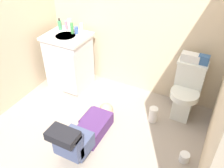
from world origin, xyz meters
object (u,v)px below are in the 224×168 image
(person_plumber, at_px, (85,132))
(bottle_white, at_px, (70,25))
(faucet, at_px, (72,28))
(bottle_blue, at_px, (76,30))
(tissue_box, at_px, (191,57))
(toilet_paper_roll, at_px, (184,157))
(toiletry_bag, at_px, (204,60))
(paper_towel_roll, at_px, (153,114))
(bottle_green, at_px, (72,28))
(toilet, at_px, (186,91))
(bottle_pink, at_px, (66,25))
(bottle_clear, at_px, (81,29))
(soap_dispenser, at_px, (60,25))
(vanity_cabinet, at_px, (69,60))

(person_plumber, relative_size, bottle_white, 6.09)
(faucet, xyz_separation_m, bottle_blue, (0.10, -0.04, 0.00))
(tissue_box, height_order, toilet_paper_roll, tissue_box)
(toiletry_bag, distance_m, paper_towel_roll, 0.91)
(person_plumber, distance_m, bottle_green, 1.46)
(tissue_box, height_order, bottle_blue, bottle_blue)
(toilet_paper_roll, bearing_deg, toilet, 105.59)
(tissue_box, distance_m, paper_towel_roll, 0.85)
(bottle_pink, bearing_deg, tissue_box, 1.14)
(faucet, distance_m, bottle_pink, 0.11)
(bottle_green, height_order, bottle_clear, bottle_clear)
(toilet, height_order, bottle_white, bottle_white)
(toilet, height_order, toilet_paper_roll, toilet)
(person_plumber, distance_m, toiletry_bag, 1.62)
(toiletry_bag, relative_size, toilet_paper_roll, 1.13)
(person_plumber, height_order, tissue_box, tissue_box)
(bottle_blue, relative_size, paper_towel_roll, 0.51)
(soap_dispenser, height_order, bottle_clear, soap_dispenser)
(faucet, distance_m, tissue_box, 1.67)
(tissue_box, xyz_separation_m, toiletry_bag, (0.15, 0.00, 0.01))
(faucet, xyz_separation_m, toiletry_bag, (1.82, 0.05, -0.06))
(vanity_cabinet, distance_m, bottle_blue, 0.48)
(bottle_pink, bearing_deg, person_plumber, -49.10)
(bottle_blue, bearing_deg, toiletry_bag, 3.13)
(bottle_white, relative_size, bottle_green, 1.10)
(faucet, distance_m, paper_towel_roll, 1.64)
(vanity_cabinet, relative_size, bottle_pink, 6.39)
(faucet, height_order, tissue_box, faucet)
(toiletry_bag, bearing_deg, tissue_box, 180.00)
(bottle_clear, bearing_deg, bottle_blue, -169.47)
(vanity_cabinet, xyz_separation_m, person_plumber, (0.82, -0.91, -0.24))
(toilet, height_order, soap_dispenser, soap_dispenser)
(toilet, distance_m, toiletry_bag, 0.46)
(toiletry_bag, xyz_separation_m, toilet_paper_roll, (0.10, -0.84, -0.76))
(toiletry_bag, distance_m, bottle_pink, 1.92)
(soap_dispenser, height_order, bottle_pink, soap_dispenser)
(faucet, relative_size, paper_towel_roll, 0.48)
(soap_dispenser, bearing_deg, bottle_green, -8.70)
(toilet_paper_roll, bearing_deg, bottle_blue, 157.59)
(faucet, xyz_separation_m, toilet_paper_roll, (1.92, -0.79, -0.82))
(soap_dispenser, relative_size, bottle_blue, 1.57)
(vanity_cabinet, relative_size, soap_dispenser, 4.94)
(bottle_white, bearing_deg, tissue_box, 1.47)
(person_plumber, height_order, toilet_paper_roll, person_plumber)
(tissue_box, bearing_deg, toilet, -63.57)
(person_plumber, distance_m, bottle_clear, 1.42)
(toiletry_bag, bearing_deg, person_plumber, -131.67)
(vanity_cabinet, height_order, tissue_box, tissue_box)
(bottle_white, bearing_deg, faucet, -14.34)
(tissue_box, relative_size, bottle_clear, 1.34)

